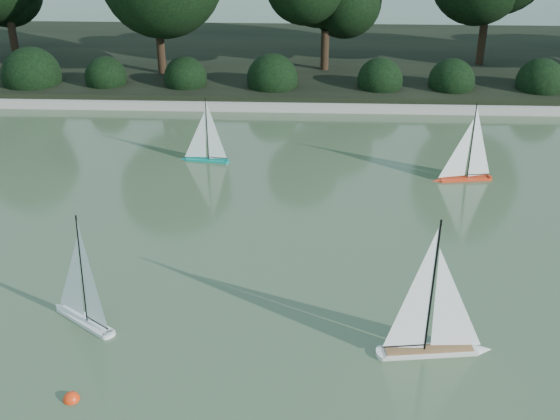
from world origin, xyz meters
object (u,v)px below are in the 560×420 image
sailboat_white_a (78,303)px  sailboat_white_b (440,332)px  sailboat_teal (203,150)px  race_buoy (72,400)px  sailboat_orange (461,168)px

sailboat_white_a → sailboat_white_b: (4.20, -0.45, 0.04)m
sailboat_white_a → sailboat_teal: 5.13m
sailboat_white_a → sailboat_teal: sailboat_white_a is taller
sailboat_white_a → sailboat_teal: bearing=81.5°
sailboat_white_a → race_buoy: (0.32, -1.40, -0.24)m
sailboat_orange → race_buoy: size_ratio=8.66×
sailboat_white_b → race_buoy: sailboat_white_b is taller
sailboat_white_b → sailboat_orange: (1.15, 4.85, -0.05)m
sailboat_white_a → sailboat_white_b: bearing=-6.1°
sailboat_white_b → race_buoy: bearing=-166.3°
sailboat_white_a → sailboat_orange: bearing=39.4°
sailboat_teal → race_buoy: 6.49m
sailboat_white_a → sailboat_white_b: sailboat_white_b is taller
sailboat_white_b → sailboat_teal: (-3.44, 5.53, -0.08)m
sailboat_white_a → race_buoy: 1.45m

